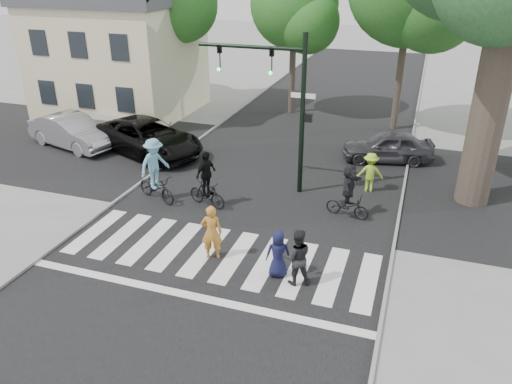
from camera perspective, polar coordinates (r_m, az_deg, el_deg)
ground at (r=14.77m, az=-5.66°, el=-9.03°), size 120.00×120.00×0.00m
road_stem at (r=18.80m, az=0.52°, el=-0.90°), size 10.00×70.00×0.01m
road_cross at (r=21.42m, az=3.04°, el=2.45°), size 70.00×10.00×0.01m
curb_left at (r=20.77m, az=-12.83°, el=1.21°), size 0.10×70.00×0.10m
curb_right at (r=18.03m, az=15.97°, el=-3.01°), size 0.10×70.00×0.10m
crosswalk at (r=15.27m, az=-4.65°, el=-7.69°), size 10.00×3.85×0.01m
traffic_signal at (r=18.45m, az=2.82°, el=11.45°), size 4.45×0.29×6.00m
bg_tree_2 at (r=28.64m, az=4.79°, el=20.14°), size 5.04×4.80×8.40m
house at (r=30.44m, az=-15.49°, el=15.90°), size 8.40×8.10×8.82m
pedestrian_woman at (r=14.95m, az=-5.10°, el=-4.60°), size 0.73×0.58×1.75m
pedestrian_child at (r=14.17m, az=2.55°, el=-7.07°), size 0.82×0.68×1.44m
pedestrian_adult at (r=13.83m, az=4.70°, el=-7.44°), size 0.99×0.89×1.68m
cyclist_left at (r=18.76m, az=-11.43°, el=2.02°), size 2.02×1.42×2.42m
cyclist_mid at (r=18.08m, az=-5.67°, el=0.89°), size 1.68×1.06×2.12m
cyclist_right at (r=17.53m, az=10.53°, el=-0.20°), size 1.63×1.51×1.98m
car_suv at (r=23.62m, az=-12.23°, el=6.16°), size 6.27×4.62×1.58m
car_silver at (r=25.50m, az=-20.31°, el=6.52°), size 4.98×2.85×1.55m
car_grey at (r=23.00m, az=14.81°, el=5.05°), size 4.21×2.46×1.35m
bystander_hivis at (r=19.70m, az=12.90°, el=2.20°), size 1.11×0.77×1.57m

